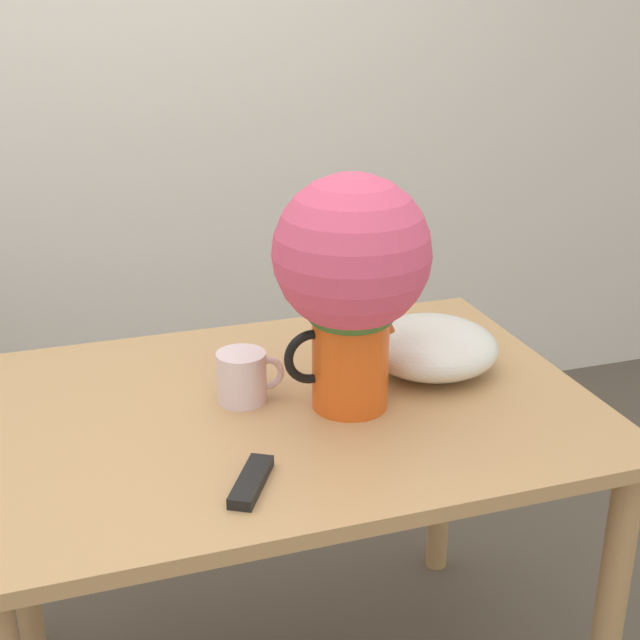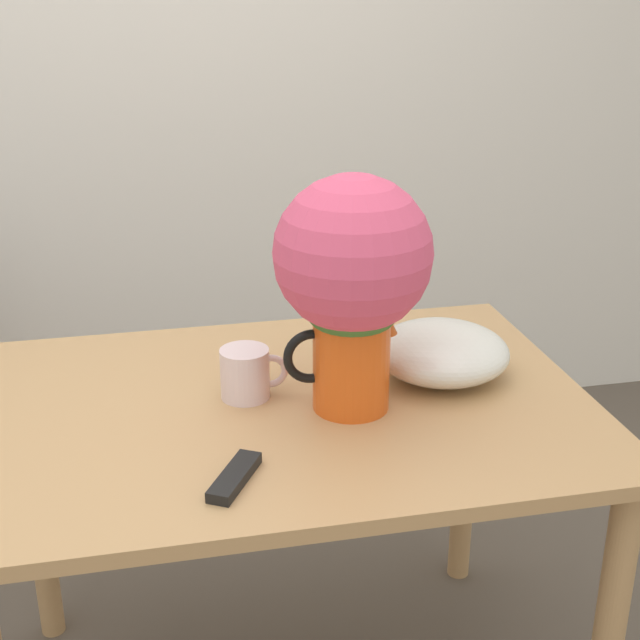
% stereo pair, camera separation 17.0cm
% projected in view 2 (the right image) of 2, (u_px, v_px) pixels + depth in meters
% --- Properties ---
extents(wall_back, '(8.00, 0.05, 2.60)m').
position_uv_depth(wall_back, '(130.00, 71.00, 2.87)').
color(wall_back, silver).
rests_on(wall_back, ground_plane).
extents(table, '(1.24, 0.88, 0.80)m').
position_uv_depth(table, '(285.00, 452.00, 1.85)').
color(table, tan).
rests_on(table, ground_plane).
extents(flower_vase, '(0.30, 0.30, 0.47)m').
position_uv_depth(flower_vase, '(352.00, 274.00, 1.68)').
color(flower_vase, '#E05619').
rests_on(flower_vase, table).
extents(coffee_mug, '(0.14, 0.10, 0.10)m').
position_uv_depth(coffee_mug, '(247.00, 373.00, 1.80)').
color(coffee_mug, silver).
rests_on(coffee_mug, table).
extents(white_bowl, '(0.29, 0.29, 0.11)m').
position_uv_depth(white_bowl, '(441.00, 352.00, 1.90)').
color(white_bowl, silver).
rests_on(white_bowl, table).
extents(remote_control, '(0.11, 0.15, 0.02)m').
position_uv_depth(remote_control, '(235.00, 477.00, 1.52)').
color(remote_control, black).
rests_on(remote_control, table).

